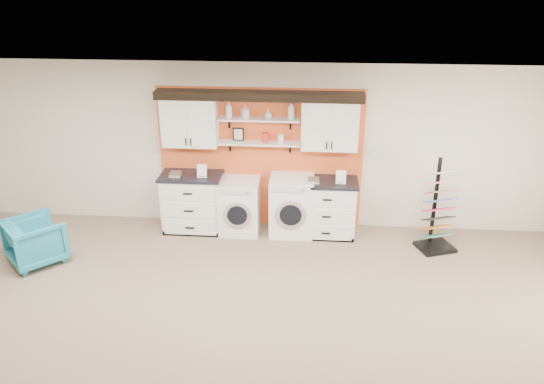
# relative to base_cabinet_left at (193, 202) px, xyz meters

# --- Properties ---
(ceiling) EXTENTS (10.00, 10.00, 0.00)m
(ceiling) POSITION_rel_base_cabinet_left_xyz_m (1.13, -3.64, 2.30)
(ceiling) COLOR white
(ceiling) RESTS_ON wall_back
(wall_back) EXTENTS (10.00, 0.00, 10.00)m
(wall_back) POSITION_rel_base_cabinet_left_xyz_m (1.13, 0.36, 0.90)
(wall_back) COLOR beige
(wall_back) RESTS_ON floor
(accent_panel) EXTENTS (3.40, 0.07, 2.40)m
(accent_panel) POSITION_rel_base_cabinet_left_xyz_m (1.13, 0.32, 0.70)
(accent_panel) COLOR #DE5725
(accent_panel) RESTS_ON wall_back
(upper_cabinet_left) EXTENTS (0.90, 0.35, 0.84)m
(upper_cabinet_left) POSITION_rel_base_cabinet_left_xyz_m (-0.00, 0.15, 1.38)
(upper_cabinet_left) COLOR white
(upper_cabinet_left) RESTS_ON wall_back
(upper_cabinet_right) EXTENTS (0.90, 0.35, 0.84)m
(upper_cabinet_right) POSITION_rel_base_cabinet_left_xyz_m (2.26, 0.15, 1.38)
(upper_cabinet_right) COLOR white
(upper_cabinet_right) RESTS_ON wall_back
(shelf_lower) EXTENTS (1.32, 0.28, 0.03)m
(shelf_lower) POSITION_rel_base_cabinet_left_xyz_m (1.13, 0.16, 1.03)
(shelf_lower) COLOR white
(shelf_lower) RESTS_ON wall_back
(shelf_upper) EXTENTS (1.32, 0.28, 0.03)m
(shelf_upper) POSITION_rel_base_cabinet_left_xyz_m (1.13, 0.16, 1.43)
(shelf_upper) COLOR white
(shelf_upper) RESTS_ON wall_back
(crown_molding) EXTENTS (3.30, 0.41, 0.13)m
(crown_molding) POSITION_rel_base_cabinet_left_xyz_m (1.13, 0.17, 1.83)
(crown_molding) COLOR black
(crown_molding) RESTS_ON wall_back
(picture_frame) EXTENTS (0.18, 0.02, 0.22)m
(picture_frame) POSITION_rel_base_cabinet_left_xyz_m (0.78, 0.21, 1.15)
(picture_frame) COLOR black
(picture_frame) RESTS_ON shelf_lower
(canister_red) EXTENTS (0.11, 0.11, 0.16)m
(canister_red) POSITION_rel_base_cabinet_left_xyz_m (1.23, 0.16, 1.12)
(canister_red) COLOR red
(canister_red) RESTS_ON shelf_lower
(canister_cream) EXTENTS (0.10, 0.10, 0.14)m
(canister_cream) POSITION_rel_base_cabinet_left_xyz_m (1.48, 0.16, 1.11)
(canister_cream) COLOR silver
(canister_cream) RESTS_ON shelf_lower
(base_cabinet_left) EXTENTS (1.03, 0.66, 1.00)m
(base_cabinet_left) POSITION_rel_base_cabinet_left_xyz_m (0.00, 0.00, 0.00)
(base_cabinet_left) COLOR white
(base_cabinet_left) RESTS_ON floor
(base_cabinet_right) EXTENTS (0.99, 0.66, 0.97)m
(base_cabinet_right) POSITION_rel_base_cabinet_left_xyz_m (2.26, 0.00, -0.02)
(base_cabinet_right) COLOR white
(base_cabinet_right) RESTS_ON floor
(washer) EXTENTS (0.66, 0.71, 0.93)m
(washer) POSITION_rel_base_cabinet_left_xyz_m (0.81, -0.00, -0.04)
(washer) COLOR white
(washer) RESTS_ON floor
(dryer) EXTENTS (0.72, 0.71, 1.01)m
(dryer) POSITION_rel_base_cabinet_left_xyz_m (1.68, -0.00, 0.00)
(dryer) COLOR white
(dryer) RESTS_ON floor
(sample_rack) EXTENTS (0.67, 0.61, 1.50)m
(sample_rack) POSITION_rel_base_cabinet_left_xyz_m (4.00, -0.36, -0.01)
(sample_rack) COLOR black
(sample_rack) RESTS_ON floor
(armchair) EXTENTS (1.08, 1.08, 0.70)m
(armchair) POSITION_rel_base_cabinet_left_xyz_m (-2.15, -1.27, -0.15)
(armchair) COLOR teal
(armchair) RESTS_ON floor
(soap_bottle_a) EXTENTS (0.15, 0.15, 0.28)m
(soap_bottle_a) POSITION_rel_base_cabinet_left_xyz_m (0.65, 0.16, 1.58)
(soap_bottle_a) COLOR silver
(soap_bottle_a) RESTS_ON shelf_upper
(soap_bottle_b) EXTENTS (0.14, 0.14, 0.22)m
(soap_bottle_b) POSITION_rel_base_cabinet_left_xyz_m (0.91, 0.16, 1.55)
(soap_bottle_b) COLOR silver
(soap_bottle_b) RESTS_ON shelf_upper
(soap_bottle_c) EXTENTS (0.15, 0.15, 0.15)m
(soap_bottle_c) POSITION_rel_base_cabinet_left_xyz_m (1.28, 0.16, 1.52)
(soap_bottle_c) COLOR silver
(soap_bottle_c) RESTS_ON shelf_upper
(soap_bottle_d) EXTENTS (0.14, 0.14, 0.29)m
(soap_bottle_d) POSITION_rel_base_cabinet_left_xyz_m (1.64, 0.16, 1.59)
(soap_bottle_d) COLOR silver
(soap_bottle_d) RESTS_ON shelf_upper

